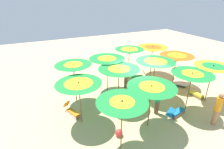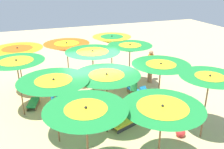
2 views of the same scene
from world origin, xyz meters
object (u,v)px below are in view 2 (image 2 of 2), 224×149
lounger_2 (126,122)px  beach_umbrella_1 (67,47)px  beach_umbrella_0 (112,40)px  beach_umbrella_4 (93,55)px  beach_umbrella_9 (209,81)px  beach_umbrella_10 (162,112)px  lounger_4 (34,101)px  beach_umbrella_8 (54,85)px  beach_umbrella_7 (107,80)px  beach_umbrella_2 (18,52)px  lounger_3 (100,75)px  beachgoer_1 (134,88)px  lounger_0 (77,77)px  beachgoer_0 (55,99)px  beach_umbrella_6 (161,69)px  beach_umbrella_3 (130,49)px  lounger_5 (137,91)px  beach_umbrella_5 (17,65)px  beach_ball (181,132)px  beach_umbrella_11 (86,116)px  beachgoer_2 (150,66)px

lounger_2 → beach_umbrella_1: bearing=-94.4°
beach_umbrella_0 → beach_umbrella_4: 3.17m
beach_umbrella_9 → beach_umbrella_10: (-2.34, -1.00, -0.10)m
beach_umbrella_9 → lounger_4: size_ratio=1.99×
beach_umbrella_4 → beach_umbrella_8: beach_umbrella_4 is taller
beach_umbrella_0 → beach_umbrella_7: bearing=-112.2°
beach_umbrella_2 → lounger_3: (4.05, 0.49, -1.86)m
beach_umbrella_1 → beach_umbrella_7: size_ratio=0.99×
beach_umbrella_9 → lounger_3: 6.77m
lounger_3 → beachgoer_1: (0.41, -3.41, 0.64)m
lounger_0 → beach_umbrella_7: bearing=54.2°
beach_umbrella_4 → beachgoer_0: (-1.79, -0.90, -1.28)m
beach_umbrella_1 → beach_umbrella_8: beach_umbrella_8 is taller
beach_umbrella_9 → beachgoer_1: beach_umbrella_9 is taller
beach_umbrella_9 → beach_umbrella_6: bearing=109.9°
beach_umbrella_3 → lounger_4: 4.97m
lounger_0 → beachgoer_1: beachgoer_1 is taller
beach_umbrella_3 → lounger_5: size_ratio=1.71×
lounger_0 → lounger_2: lounger_2 is taller
lounger_5 → beach_umbrella_5: bearing=78.3°
beach_umbrella_3 → lounger_0: (-2.17, 1.99, -1.92)m
beach_umbrella_6 → lounger_3: size_ratio=1.77×
beach_umbrella_7 → beach_ball: 3.24m
lounger_0 → beach_ball: bearing=75.0°
lounger_0 → beach_umbrella_5: bearing=8.5°
beach_umbrella_1 → beach_umbrella_11: (-0.80, -6.78, 0.18)m
beach_umbrella_2 → beach_umbrella_10: (3.41, -6.78, -0.03)m
beach_umbrella_11 → beach_umbrella_5: bearing=108.8°
beach_umbrella_4 → lounger_0: bearing=92.9°
beach_umbrella_5 → beachgoer_2: beach_umbrella_5 is taller
beach_umbrella_11 → lounger_0: (1.32, 7.21, -2.00)m
beachgoer_0 → lounger_5: bearing=-166.3°
beach_umbrella_1 → lounger_4: size_ratio=1.92×
beach_umbrella_10 → beach_umbrella_8: bearing=134.0°
beach_umbrella_1 → lounger_5: beach_umbrella_1 is taller
lounger_2 → lounger_3: (0.53, 4.75, 0.02)m
lounger_4 → beachgoer_1: size_ratio=0.73×
beach_umbrella_11 → lounger_2: beach_umbrella_11 is taller
lounger_3 → lounger_5: 2.74m
beach_umbrella_2 → beach_umbrella_6: bearing=-37.6°
beach_umbrella_8 → beach_ball: 4.67m
beach_umbrella_4 → beach_umbrella_10: 4.76m
beach_umbrella_1 → beach_umbrella_8: 4.72m
beach_umbrella_0 → beach_umbrella_4: (-1.81, -2.60, 0.13)m
beach_umbrella_10 → beachgoer_1: beach_umbrella_10 is taller
beach_ball → lounger_5: bearing=90.5°
beach_umbrella_9 → beachgoer_0: size_ratio=1.32×
lounger_2 → lounger_3: size_ratio=1.01×
beach_umbrella_3 → beach_umbrella_11: bearing=-123.8°
beach_umbrella_10 → beach_ball: (1.67, 1.25, -1.87)m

